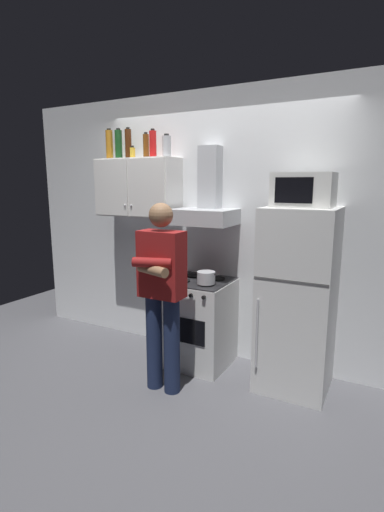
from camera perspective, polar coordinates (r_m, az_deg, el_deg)
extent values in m
plane|color=#4C4C51|center=(3.81, 0.00, -17.24)|extent=(7.00, 7.00, 0.00)
cube|color=white|center=(3.93, 4.13, 4.32)|extent=(4.80, 0.10, 2.70)
cube|color=white|center=(4.14, -8.07, 10.13)|extent=(0.90, 0.34, 0.60)
cube|color=white|center=(4.14, -12.08, 10.00)|extent=(0.43, 0.01, 0.58)
cube|color=white|center=(3.86, -6.88, 10.11)|extent=(0.43, 0.01, 0.58)
sphere|color=#B2B2B7|center=(4.02, -10.05, 7.48)|extent=(0.02, 0.02, 0.02)
sphere|color=#B2B2B7|center=(3.97, -9.13, 7.47)|extent=(0.02, 0.02, 0.02)
cube|color=silver|center=(3.86, 1.11, -9.94)|extent=(0.60, 0.60, 0.85)
cube|color=black|center=(3.73, 1.13, -3.73)|extent=(0.59, 0.59, 0.01)
cube|color=black|center=(3.60, -1.13, -11.08)|extent=(0.42, 0.01, 0.24)
cylinder|color=black|center=(3.68, -1.52, -3.73)|extent=(0.16, 0.16, 0.01)
cylinder|color=black|center=(3.56, 2.12, -4.22)|extent=(0.16, 0.16, 0.01)
cylinder|color=black|center=(3.89, 0.22, -2.94)|extent=(0.16, 0.16, 0.01)
cylinder|color=black|center=(3.78, 3.72, -3.38)|extent=(0.16, 0.16, 0.01)
cylinder|color=black|center=(3.58, -4.02, -5.33)|extent=(0.04, 0.02, 0.04)
cylinder|color=black|center=(3.51, -2.22, -5.61)|extent=(0.04, 0.02, 0.04)
cylinder|color=black|center=(3.45, -0.19, -5.93)|extent=(0.04, 0.02, 0.04)
cylinder|color=black|center=(3.39, 1.76, -6.22)|extent=(0.04, 0.02, 0.04)
cube|color=#B7BABF|center=(3.69, 1.73, 5.88)|extent=(0.60, 0.44, 0.15)
cube|color=#B7BABF|center=(3.81, 2.72, 11.67)|extent=(0.20, 0.16, 0.60)
cube|color=silver|center=(3.44, 15.49, -6.38)|extent=(0.60, 0.60, 1.60)
cube|color=#4C4C4C|center=(3.09, 14.46, -3.65)|extent=(0.59, 0.01, 0.01)
cylinder|color=silver|center=(3.29, 9.70, -11.36)|extent=(0.02, 0.02, 0.60)
cube|color=silver|center=(3.31, 16.40, 9.47)|extent=(0.48, 0.36, 0.28)
cube|color=black|center=(3.14, 14.97, 9.49)|extent=(0.30, 0.01, 0.20)
cylinder|color=#192342|center=(3.44, -5.67, -12.63)|extent=(0.14, 0.14, 0.85)
cylinder|color=#192342|center=(3.36, -3.04, -13.25)|extent=(0.14, 0.14, 0.85)
cube|color=maroon|center=(3.18, -4.56, -1.24)|extent=(0.38, 0.20, 0.56)
cylinder|color=maroon|center=(3.06, -5.98, -0.99)|extent=(0.33, 0.17, 0.08)
cylinder|color=#8C6647|center=(3.07, -5.96, -2.09)|extent=(0.33, 0.17, 0.08)
sphere|color=#8C6647|center=(3.12, -4.67, 6.14)|extent=(0.20, 0.20, 0.20)
cylinder|color=#B7BABF|center=(3.55, 2.13, -3.24)|extent=(0.17, 0.17, 0.11)
cylinder|color=black|center=(3.59, 0.55, -2.43)|extent=(0.05, 0.01, 0.01)
cylinder|color=black|center=(3.49, 3.76, -2.81)|extent=(0.05, 0.01, 0.01)
cylinder|color=#19471E|center=(4.30, -10.93, 16.05)|extent=(0.08, 0.08, 0.30)
cylinder|color=black|center=(4.32, -11.01, 18.13)|extent=(0.04, 0.04, 0.02)
cylinder|color=brown|center=(4.14, -6.89, 15.99)|extent=(0.06, 0.06, 0.24)
cylinder|color=black|center=(4.15, -6.93, 17.79)|extent=(0.03, 0.03, 0.02)
cylinder|color=red|center=(4.03, -5.88, 16.30)|extent=(0.07, 0.07, 0.26)
cylinder|color=black|center=(4.04, -5.92, 18.29)|extent=(0.04, 0.04, 0.02)
cylinder|color=#B2B5BA|center=(3.97, -3.82, 16.02)|extent=(0.09, 0.09, 0.21)
cylinder|color=black|center=(3.98, -3.84, 17.65)|extent=(0.05, 0.05, 0.02)
cylinder|color=#47230F|center=(4.23, -9.52, 16.20)|extent=(0.07, 0.07, 0.30)
cylinder|color=black|center=(4.25, -9.59, 18.33)|extent=(0.04, 0.04, 0.02)
cylinder|color=#B7721E|center=(4.36, -12.27, 15.95)|extent=(0.08, 0.08, 0.30)
cylinder|color=black|center=(4.37, -12.36, 18.03)|extent=(0.04, 0.04, 0.02)
cylinder|color=gold|center=(4.14, -8.89, 15.00)|extent=(0.06, 0.06, 0.11)
cylinder|color=black|center=(4.14, -8.92, 15.87)|extent=(0.03, 0.03, 0.02)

